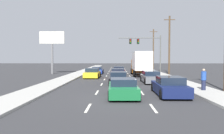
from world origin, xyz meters
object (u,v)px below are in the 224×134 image
Objects in this scene: car_gray at (151,77)px; car_navy at (170,87)px; car_blue at (97,70)px; roadside_billboard at (52,44)px; car_yellow at (92,73)px; car_maroon at (119,70)px; car_green at (123,88)px; box_truck at (141,62)px; utility_pole_far at (153,49)px; traffic_signal_mast at (143,45)px; pedestrian_near_corner at (204,79)px; car_red at (118,74)px; utility_pole_mid at (169,44)px; car_black at (118,78)px.

car_navy is at bearing -89.22° from car_gray.
car_blue is 0.65× the size of roadside_billboard.
car_yellow is 1.04× the size of car_maroon.
car_green is (0.08, -21.16, 0.00)m from car_maroon.
box_truck is at bearing 90.53° from car_navy.
utility_pole_far reaches higher than car_blue.
car_navy is at bearing -92.79° from traffic_signal_mast.
pedestrian_near_corner is (3.16, -15.05, -1.03)m from box_truck.
car_red is at bearing -6.47° from car_yellow.
car_navy reaches higher than car_red.
utility_pole_mid is (8.21, -0.76, 4.28)m from car_maroon.
traffic_signal_mast is 1.13× the size of roadside_billboard.
car_green is 3.36m from car_navy.
car_maroon is at bearing 89.31° from car_black.
traffic_signal_mast is at bearing 55.12° from car_yellow.
car_yellow is at bearing 140.19° from car_gray.
car_navy is 36.79m from utility_pole_far.
roadside_billboard reaches higher than car_navy.
box_truck reaches higher than car_red.
car_gray is (6.86, -5.72, -0.00)m from car_yellow.
roadside_billboard is (-10.90, 13.59, 4.48)m from car_black.
car_green is 2.67× the size of pedestrian_near_corner.
car_green is (3.66, -13.80, -0.01)m from car_yellow.
car_gray is at bearing 68.40° from car_green.
box_truck is 1.00× the size of traffic_signal_mast.
car_green is at bearing -80.28° from car_blue.
car_gray reaches higher than car_blue.
car_green is 0.97× the size of car_navy.
car_yellow is at bearing 117.82° from car_navy.
car_black is 0.59× the size of box_truck.
roadside_billboard is at bearing 138.67° from car_gray.
traffic_signal_mast is (4.60, 4.38, 4.58)m from car_maroon.
car_navy is at bearing -71.52° from car_blue.
car_maroon is 0.59× the size of roadside_billboard.
box_truck is 9.23m from car_gray.
car_red is 0.45× the size of utility_pole_far.
car_green is at bearing -61.70° from roadside_billboard.
car_yellow is 7.51m from car_black.
car_gray is 2.54× the size of pedestrian_near_corner.
utility_pole_mid reaches higher than car_yellow.
car_blue is 10.24m from traffic_signal_mast.
pedestrian_near_corner is (10.00, -19.36, 0.43)m from car_blue.
car_red is 6.30m from car_black.
traffic_signal_mast is (8.20, 4.02, 4.62)m from car_blue.
utility_pole_mid is (8.38, 13.29, 4.30)m from car_black.
car_yellow is at bearing 130.57° from pedestrian_near_corner.
car_navy reaches higher than car_yellow.
car_navy is (3.56, -12.82, 0.03)m from car_red.
pedestrian_near_corner is (3.11, -5.93, 0.38)m from car_gray.
car_blue is at bearing -153.88° from traffic_signal_mast.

